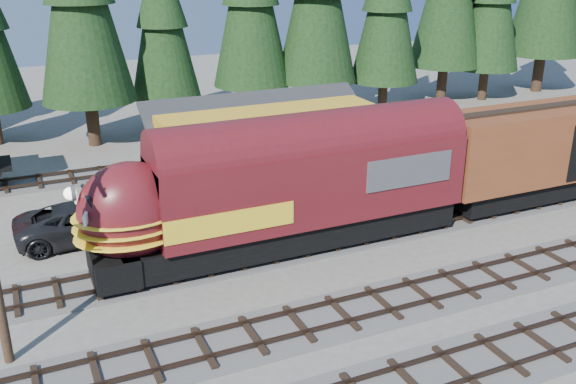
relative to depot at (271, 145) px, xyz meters
name	(u,v)px	position (x,y,z in m)	size (l,w,h in m)	color
ground	(370,280)	(0.00, -10.50, -2.96)	(120.00, 120.00, 0.00)	#6B665B
track_siding	(493,208)	(10.00, -6.50, -2.90)	(68.00, 3.20, 0.33)	#4C4947
track_spur	(68,179)	(-10.00, 7.50, -2.90)	(32.00, 3.20, 0.33)	#4C4947
depot	(271,145)	(0.00, 0.00, 0.00)	(12.80, 7.00, 5.30)	#C58A1B
locomotive	(273,195)	(-2.63, -6.50, -0.19)	(17.65, 3.51, 4.80)	black
boxcar	(562,147)	(14.33, -6.50, -0.08)	(15.44, 3.31, 4.85)	black
pickup_truck_a	(87,221)	(-10.06, -1.59, -2.06)	(3.01, 6.53, 1.82)	black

